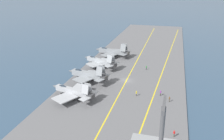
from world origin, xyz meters
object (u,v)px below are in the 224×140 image
object	(u,v)px
crew_purple_vest	(161,93)
crew_yellow_vest	(136,93)
crew_green_vest	(146,68)
parked_jet_nearest	(73,91)
parked_jet_fourth	(112,51)
crew_red_vest	(174,133)
crew_brown_vest	(169,99)
parked_jet_second	(88,74)
parked_jet_third	(100,61)

from	to	relation	value
crew_purple_vest	crew_yellow_vest	xyz separation A→B (m)	(-2.05, 7.09, -0.07)
crew_green_vest	crew_purple_vest	xyz separation A→B (m)	(-21.46, -7.03, 0.05)
parked_jet_nearest	crew_yellow_vest	xyz separation A→B (m)	(6.29, -17.97, -1.30)
parked_jet_nearest	crew_green_vest	distance (m)	34.85
parked_jet_fourth	crew_yellow_vest	distance (m)	41.33
crew_red_vest	crew_purple_vest	bearing A→B (deg)	12.43
parked_jet_nearest	crew_purple_vest	distance (m)	26.44
crew_red_vest	crew_yellow_vest	xyz separation A→B (m)	(17.97, 11.50, -0.03)
crew_purple_vest	crew_brown_vest	xyz separation A→B (m)	(-3.42, -2.76, -0.03)
parked_jet_nearest	crew_red_vest	bearing A→B (deg)	-111.62
crew_purple_vest	parked_jet_fourth	bearing A→B (deg)	34.81
crew_red_vest	parked_jet_second	bearing A→B (deg)	50.53
crew_green_vest	parked_jet_fourth	bearing A→B (deg)	51.62
parked_jet_fourth	crew_purple_vest	bearing A→B (deg)	-145.19
parked_jet_fourth	crew_red_vest	bearing A→B (deg)	-152.36
crew_brown_vest	parked_jet_second	bearing A→B (deg)	74.46
crew_green_vest	parked_jet_nearest	bearing A→B (deg)	148.81
crew_green_vest	crew_purple_vest	size ratio (longest dim) A/B	0.95
parked_jet_third	crew_green_vest	world-z (taller)	parked_jet_third
parked_jet_nearest	parked_jet_fourth	size ratio (longest dim) A/B	0.90
parked_jet_second	crew_yellow_vest	world-z (taller)	parked_jet_second
crew_purple_vest	parked_jet_nearest	bearing A→B (deg)	108.40
parked_jet_third	crew_red_vest	bearing A→B (deg)	-142.98
parked_jet_nearest	crew_red_vest	size ratio (longest dim) A/B	8.82
parked_jet_third	crew_purple_vest	world-z (taller)	parked_jet_third
parked_jet_third	parked_jet_fourth	xyz separation A→B (m)	(15.68, -0.95, -0.21)
parked_jet_second	crew_red_vest	world-z (taller)	parked_jet_second
parked_jet_fourth	crew_purple_vest	world-z (taller)	parked_jet_fourth
crew_purple_vest	crew_yellow_vest	bearing A→B (deg)	106.14
parked_jet_third	crew_green_vest	xyz separation A→B (m)	(1.78, -18.50, -1.62)
crew_brown_vest	crew_yellow_vest	size ratio (longest dim) A/B	1.03
crew_purple_vest	crew_green_vest	bearing A→B (deg)	18.14
parked_jet_second	crew_red_vest	size ratio (longest dim) A/B	8.94
parked_jet_second	crew_purple_vest	size ratio (longest dim) A/B	8.58
parked_jet_nearest	crew_purple_vest	world-z (taller)	parked_jet_nearest
parked_jet_third	crew_red_vest	distance (m)	49.75
parked_jet_second	crew_green_vest	world-z (taller)	parked_jet_second
parked_jet_second	parked_jet_third	xyz separation A→B (m)	(15.34, 0.36, -0.17)
parked_jet_second	parked_jet_third	distance (m)	15.34
crew_purple_vest	crew_red_vest	world-z (taller)	crew_purple_vest
crew_brown_vest	crew_yellow_vest	distance (m)	9.95
parked_jet_nearest	crew_brown_vest	world-z (taller)	parked_jet_nearest
parked_jet_third	parked_jet_fourth	distance (m)	15.71
crew_red_vest	crew_yellow_vest	world-z (taller)	crew_red_vest
crew_brown_vest	parked_jet_third	bearing A→B (deg)	50.76
parked_jet_second	crew_brown_vest	xyz separation A→B (m)	(-7.77, -27.94, -1.76)
parked_jet_third	crew_purple_vest	distance (m)	32.27
parked_jet_fourth	crew_brown_vest	distance (m)	47.48
parked_jet_third	crew_brown_vest	distance (m)	36.57
parked_jet_fourth	crew_red_vest	xyz separation A→B (m)	(-55.38, -29.00, -1.39)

